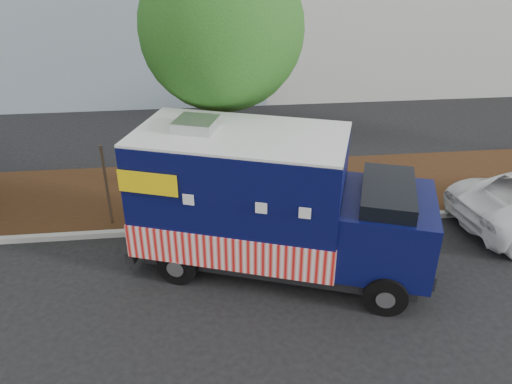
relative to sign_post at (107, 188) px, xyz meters
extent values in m
plane|color=black|center=(3.56, -1.85, -1.20)|extent=(120.00, 120.00, 0.00)
cube|color=#9E9E99|center=(3.56, -0.45, -1.12)|extent=(120.00, 0.18, 0.15)
cube|color=black|center=(3.56, 1.65, -1.12)|extent=(120.00, 4.00, 0.15)
cylinder|color=#38281C|center=(3.16, 0.92, 0.79)|extent=(0.26, 0.26, 3.98)
sphere|color=#1C5117|center=(3.16, 0.92, 3.81)|extent=(4.13, 4.13, 4.13)
cube|color=#473828|center=(0.00, 0.00, 0.00)|extent=(0.06, 0.06, 2.40)
cube|color=black|center=(4.28, -2.26, -0.74)|extent=(6.45, 4.00, 0.31)
cube|color=#080C3E|center=(3.36, -1.93, 0.76)|extent=(5.15, 3.90, 2.62)
cube|color=red|center=(3.36, -1.93, -0.16)|extent=(5.22, 3.97, 0.82)
cube|color=white|center=(3.36, -1.93, 2.09)|extent=(5.15, 3.90, 0.07)
cube|color=#B7B7BA|center=(2.43, -1.60, 2.23)|extent=(1.11, 1.11, 0.24)
cube|color=#080C3E|center=(6.44, -3.03, 0.16)|extent=(2.63, 2.87, 1.53)
cube|color=black|center=(6.39, -3.01, 0.89)|extent=(1.74, 2.37, 0.71)
cube|color=black|center=(7.38, -3.36, -0.35)|extent=(0.81, 2.08, 0.33)
cube|color=black|center=(1.15, -1.15, -0.71)|extent=(1.01, 2.38, 0.31)
cube|color=#B7B7BA|center=(1.18, -1.16, 0.82)|extent=(0.70, 1.86, 2.07)
cube|color=#B7B7BA|center=(4.10, -0.82, 0.82)|extent=(1.86, 0.70, 1.20)
cube|color=yellow|center=(1.38, -2.61, 1.36)|extent=(1.24, 0.46, 0.49)
cube|color=yellow|center=(2.25, -0.16, 1.36)|extent=(1.24, 0.46, 0.49)
cylinder|color=black|center=(6.17, -4.11, -0.74)|extent=(0.97, 0.59, 0.92)
cylinder|color=black|center=(6.92, -2.02, -0.74)|extent=(0.97, 0.59, 0.92)
cylinder|color=black|center=(1.86, -2.58, -0.74)|extent=(0.97, 0.59, 0.92)
cylinder|color=black|center=(2.60, -0.48, -0.74)|extent=(0.97, 0.59, 0.92)
camera|label=1|loc=(2.59, -11.93, 5.95)|focal=35.00mm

